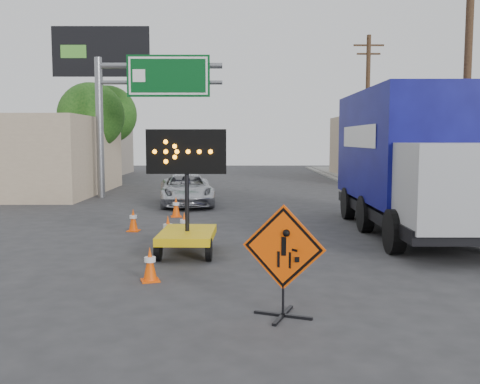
{
  "coord_description": "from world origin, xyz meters",
  "views": [
    {
      "loc": [
        0.28,
        -8.27,
        2.87
      ],
      "look_at": [
        0.31,
        3.42,
        1.71
      ],
      "focal_mm": 40.0,
      "sensor_mm": 36.0,
      "label": 1
    }
  ],
  "objects_px": {
    "construction_sign": "(283,258)",
    "arrow_board": "(187,227)",
    "box_truck": "(409,168)",
    "pickup_truck": "(186,190)"
  },
  "relations": [
    {
      "from": "arrow_board",
      "to": "construction_sign",
      "type": "bearing_deg",
      "value": -65.48
    },
    {
      "from": "pickup_truck",
      "to": "arrow_board",
      "type": "bearing_deg",
      "value": -91.94
    },
    {
      "from": "arrow_board",
      "to": "box_truck",
      "type": "bearing_deg",
      "value": 27.42
    },
    {
      "from": "construction_sign",
      "to": "box_truck",
      "type": "relative_size",
      "value": 0.2
    },
    {
      "from": "construction_sign",
      "to": "box_truck",
      "type": "height_order",
      "value": "box_truck"
    },
    {
      "from": "construction_sign",
      "to": "arrow_board",
      "type": "height_order",
      "value": "arrow_board"
    },
    {
      "from": "arrow_board",
      "to": "pickup_truck",
      "type": "height_order",
      "value": "arrow_board"
    },
    {
      "from": "box_truck",
      "to": "pickup_truck",
      "type": "bearing_deg",
      "value": 137.81
    },
    {
      "from": "pickup_truck",
      "to": "box_truck",
      "type": "distance_m",
      "value": 10.3
    },
    {
      "from": "construction_sign",
      "to": "box_truck",
      "type": "distance_m",
      "value": 9.13
    }
  ]
}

